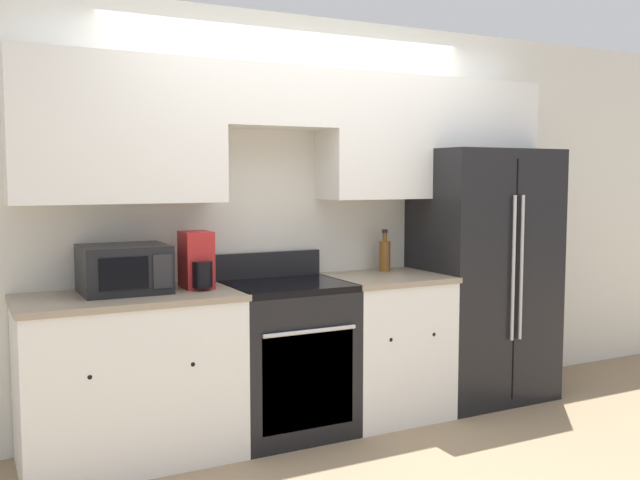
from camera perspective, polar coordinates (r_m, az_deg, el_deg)
ground_plane at (r=4.39m, az=1.93°, el=-15.82°), size 12.00×12.00×0.00m
wall_back at (r=4.62m, az=-1.42°, el=4.52°), size 8.00×0.39×2.60m
lower_cabinets_left at (r=4.12m, az=-14.95°, el=-10.59°), size 1.19×0.64×0.93m
lower_cabinets_right at (r=4.74m, az=5.27°, el=-8.36°), size 0.73×0.64×0.93m
oven_range at (r=4.41m, az=-2.71°, el=-9.33°), size 0.72×0.65×1.09m
refrigerator at (r=5.20m, az=12.50°, el=-2.65°), size 0.92×0.79×1.75m
microwave at (r=4.08m, az=-15.41°, el=-2.23°), size 0.47×0.41×0.26m
bottle at (r=4.85m, az=5.19°, el=-1.17°), size 0.08×0.08×0.28m
paper_towel_holder at (r=4.14m, az=-9.80°, el=-1.73°), size 0.16×0.27×0.33m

